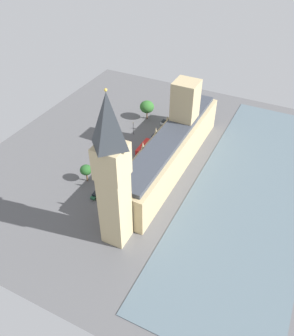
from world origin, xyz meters
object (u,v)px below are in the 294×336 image
double_decker_bus_corner (143,149)px  car_black_midblock (117,171)px  pedestrian_far_end (163,144)px  parliament_building (172,146)px  clock_tower (112,173)px  pedestrian_opposite_hall (169,137)px  car_blue_under_trees (154,137)px  plane_tree_leading (147,107)px  plane_tree_kerbside (86,170)px  pedestrian_near_tower (171,134)px  street_lamp_slot_10 (133,126)px  car_dark_green_by_river_gate (95,195)px  car_silver_trailing (164,122)px

double_decker_bus_corner → car_black_midblock: size_ratio=2.18×
pedestrian_far_end → parliament_building: bearing=-66.9°
clock_tower → pedestrian_opposite_hall: size_ratio=31.43×
car_blue_under_trees → plane_tree_leading: (10.61, -14.36, 5.67)m
pedestrian_far_end → plane_tree_kerbside: bearing=-131.4°
double_decker_bus_corner → pedestrian_near_tower: size_ratio=6.62×
pedestrian_opposite_hall → street_lamp_slot_10: (15.96, 4.53, 3.86)m
pedestrian_far_end → pedestrian_near_tower: bearing=74.1°
car_blue_under_trees → car_dark_green_by_river_gate: 44.47m
parliament_building → pedestrian_opposite_hall: (8.56, -16.88, -8.20)m
car_silver_trailing → car_blue_under_trees: 14.10m
double_decker_bus_corner → pedestrian_opposite_hall: (-4.89, -15.98, -1.88)m
plane_tree_kerbside → car_blue_under_trees: bearing=-105.4°
car_silver_trailing → car_black_midblock: same height
double_decker_bus_corner → plane_tree_leading: bearing=-66.9°
double_decker_bus_corner → car_black_midblock: 16.50m
pedestrian_opposite_hall → street_lamp_slot_10: bearing=-44.5°
double_decker_bus_corner → pedestrian_near_tower: (-5.16, -18.25, -1.92)m
clock_tower → car_silver_trailing: (15.61, -71.34, -26.48)m
pedestrian_far_end → street_lamp_slot_10: (16.22, -2.06, 3.88)m
clock_tower → parliament_building: bearing=-90.4°
car_blue_under_trees → pedestrian_opposite_hall: car_blue_under_trees is taller
car_blue_under_trees → plane_tree_kerbside: size_ratio=0.57×
car_silver_trailing → plane_tree_kerbside: plane_tree_kerbside is taller
clock_tower → plane_tree_kerbside: clock_tower is taller
pedestrian_near_tower → parliament_building: bearing=91.6°
parliament_building → street_lamp_slot_10: (24.52, -12.35, -4.34)m
car_silver_trailing → car_black_midblock: (1.18, 42.59, 0.00)m
car_blue_under_trees → pedestrian_far_end: car_blue_under_trees is taller
plane_tree_kerbside → street_lamp_slot_10: 37.03m
pedestrian_opposite_hall → plane_tree_leading: plane_tree_leading is taller
car_black_midblock → street_lamp_slot_10: bearing=-72.3°
car_black_midblock → street_lamp_slot_10: size_ratio=0.73×
clock_tower → pedestrian_opposite_hall: clock_tower is taller
clock_tower → plane_tree_kerbside: (24.81, -19.18, -22.04)m
plane_tree_leading → plane_tree_kerbside: plane_tree_leading is taller
pedestrian_near_tower → street_lamp_slot_10: size_ratio=0.24×
pedestrian_near_tower → car_dark_green_by_river_gate: bearing=58.0°
car_blue_under_trees → pedestrian_near_tower: 8.50m
parliament_building → car_black_midblock: bearing=41.5°
double_decker_bus_corner → plane_tree_leading: size_ratio=1.11×
car_blue_under_trees → street_lamp_slot_10: 10.66m
pedestrian_near_tower → street_lamp_slot_10: (16.23, 6.80, 3.90)m
plane_tree_kerbside → double_decker_bus_corner: bearing=-114.5°
pedestrian_opposite_hall → car_silver_trailing: bearing=-115.6°
double_decker_bus_corner → pedestrian_near_tower: bearing=-106.3°
parliament_building → car_black_midblock: size_ratio=15.54×
double_decker_bus_corner → car_black_midblock: bearing=76.7°
plane_tree_leading → car_blue_under_trees: bearing=126.5°
car_silver_trailing → double_decker_bus_corner: (-2.45, 26.59, 1.75)m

